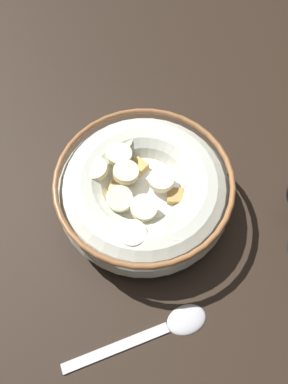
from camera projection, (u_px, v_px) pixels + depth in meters
ground_plane at (144, 208)px, 46.01cm from camera, size 123.73×123.73×2.00cm
cereal_bowl at (144, 192)px, 42.34cm from camera, size 18.80×18.80×6.16cm
spoon at (166, 327)px, 38.48cm from camera, size 6.47×14.70×0.80cm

